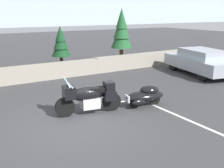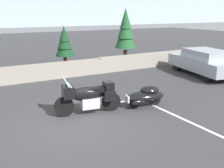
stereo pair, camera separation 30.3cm
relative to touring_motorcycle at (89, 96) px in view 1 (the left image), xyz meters
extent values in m
plane|color=#38383A|center=(-0.71, -0.69, -0.62)|extent=(80.00, 80.00, 0.00)
cube|color=gray|center=(-0.71, 5.48, -0.21)|extent=(8.00, 0.47, 0.82)
cube|color=gray|center=(7.29, 5.50, -0.19)|extent=(8.00, 0.52, 0.86)
cylinder|color=black|center=(-0.80, 0.15, -0.29)|extent=(0.67, 0.26, 0.66)
cylinder|color=black|center=(0.82, -0.15, -0.29)|extent=(0.67, 0.26, 0.66)
cube|color=silver|center=(0.06, -0.01, -0.24)|extent=(0.67, 0.54, 0.36)
ellipsoid|color=black|center=(-0.04, 0.01, 0.09)|extent=(1.26, 0.65, 0.48)
cube|color=black|center=(-0.66, 0.12, 0.21)|extent=(0.45, 0.58, 0.40)
cube|color=#9EB7C6|center=(-0.71, 0.13, 0.54)|extent=(0.27, 0.47, 0.34)
cube|color=black|center=(0.25, -0.05, 0.19)|extent=(0.62, 0.46, 0.16)
cube|color=black|center=(0.72, -0.13, 0.29)|extent=(0.39, 0.45, 0.28)
cube|color=black|center=(0.61, -0.42, 0.01)|extent=(0.42, 0.23, 0.32)
cube|color=black|center=(0.72, 0.17, 0.01)|extent=(0.42, 0.23, 0.32)
cylinder|color=silver|center=(-0.61, 0.11, 0.44)|extent=(0.17, 0.70, 0.04)
cylinder|color=silver|center=(-0.76, 0.14, -0.04)|extent=(0.26, 0.12, 0.54)
cylinder|color=black|center=(1.70, -0.32, -0.40)|extent=(0.45, 0.18, 0.44)
cylinder|color=black|center=(2.51, -0.47, -0.40)|extent=(0.45, 0.18, 0.44)
ellipsoid|color=black|center=(2.11, -0.39, -0.24)|extent=(1.60, 0.94, 0.40)
ellipsoid|color=black|center=(2.29, -0.43, -0.02)|extent=(0.81, 0.68, 0.32)
cube|color=silver|center=(1.41, -0.26, -0.26)|extent=(0.12, 0.33, 0.24)
ellipsoid|color=black|center=(1.64, -0.63, -0.34)|extent=(0.54, 0.23, 0.20)
ellipsoid|color=black|center=(1.76, 0.00, -0.34)|extent=(0.54, 0.23, 0.20)
cylinder|color=silver|center=(1.03, -0.19, -0.35)|extent=(0.70, 0.18, 0.05)
cylinder|color=black|center=(7.56, 3.72, -0.28)|extent=(0.36, 0.71, 0.68)
cylinder|color=black|center=(9.07, 3.39, -0.28)|extent=(0.36, 0.71, 0.68)
cylinder|color=black|center=(6.96, 0.99, -0.28)|extent=(0.36, 0.71, 0.68)
cube|color=#999EA8|center=(8.02, 2.19, -0.01)|extent=(2.74, 4.78, 0.64)
cube|color=#999EA8|center=(7.97, 1.97, 0.55)|extent=(2.09, 2.76, 0.48)
cube|color=#9EB7C6|center=(7.97, 1.97, 0.43)|extent=(2.14, 2.81, 0.24)
cylinder|color=brown|center=(5.64, 6.43, -0.10)|extent=(0.23, 0.23, 1.04)
cone|color=#1E5128|center=(5.64, 6.43, 1.38)|extent=(1.31, 1.31, 1.65)
cone|color=#1E5128|center=(5.64, 6.43, 1.88)|extent=(1.01, 1.01, 1.44)
cone|color=#1E5128|center=(5.64, 6.43, 2.38)|extent=(0.72, 0.72, 1.24)
cylinder|color=brown|center=(1.92, 7.26, -0.24)|extent=(0.20, 0.20, 0.75)
cone|color=#143D1E|center=(1.92, 7.26, 0.83)|extent=(1.10, 1.10, 1.19)
cone|color=#143D1E|center=(1.92, 7.26, 1.18)|extent=(0.85, 0.85, 1.04)
cone|color=#143D1E|center=(1.92, 7.26, 1.54)|extent=(0.60, 0.60, 0.89)
cube|color=silver|center=(2.43, -2.19, -0.62)|extent=(0.12, 3.60, 0.01)
camera|label=1|loc=(-3.95, -7.84, 2.75)|focal=43.56mm
camera|label=2|loc=(-3.69, -8.00, 2.75)|focal=43.56mm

